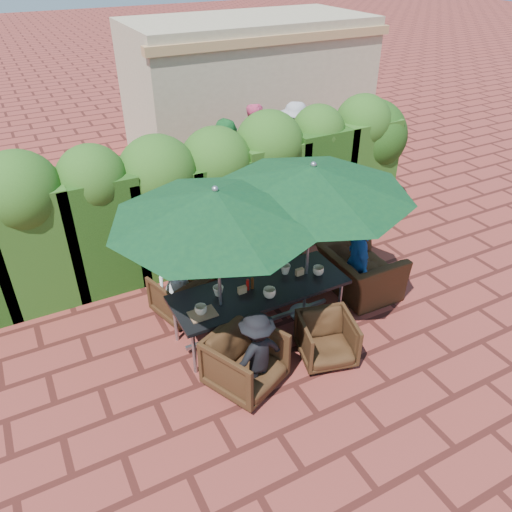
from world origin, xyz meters
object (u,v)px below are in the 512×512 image
dining_table (260,292)px  umbrella_left (216,205)px  chair_near_left (246,359)px  chair_far_mid (235,271)px  chair_end_right (361,265)px  chair_near_right (327,337)px  chair_far_right (277,262)px  umbrella_right (313,180)px  chair_far_left (181,293)px

dining_table → umbrella_left: 1.66m
umbrella_left → chair_near_left: size_ratio=3.07×
umbrella_left → chair_near_left: 1.94m
chair_near_left → dining_table: bearing=27.4°
chair_far_mid → chair_end_right: size_ratio=0.70×
chair_far_mid → chair_near_right: size_ratio=1.13×
chair_far_mid → chair_near_left: size_ratio=0.95×
dining_table → chair_near_right: (0.52, -0.92, -0.32)m
dining_table → chair_far_right: dining_table is taller
umbrella_right → chair_far_left: (-1.63, 0.89, -1.84)m
chair_far_right → chair_near_right: size_ratio=0.98×
chair_far_left → umbrella_right: bearing=135.4°
dining_table → chair_far_left: 1.28m
chair_far_mid → chair_far_right: chair_far_mid is taller
chair_far_mid → chair_near_right: bearing=84.4°
chair_far_right → chair_near_left: (-1.50, -1.80, 0.07)m
umbrella_left → chair_far_right: (1.48, 1.04, -1.86)m
dining_table → chair_end_right: bearing=2.7°
chair_far_right → umbrella_right: bearing=92.5°
chair_far_mid → chair_far_right: bearing=160.5°
umbrella_right → chair_near_left: umbrella_right is taller
chair_far_mid → chair_end_right: (1.76, -0.90, 0.10)m
chair_far_left → chair_far_mid: 0.95m
umbrella_right → chair_far_right: (0.08, 0.96, -1.86)m
dining_table → chair_far_mid: 1.03m
umbrella_left → chair_end_right: bearing=3.7°
umbrella_left → chair_end_right: size_ratio=2.27×
dining_table → chair_end_right: chair_end_right is taller
chair_far_left → chair_near_right: 2.28m
chair_far_right → chair_near_right: 1.92m
chair_far_left → chair_far_right: bearing=166.4°
umbrella_left → chair_far_left: size_ratio=3.51×
chair_far_mid → chair_near_left: chair_near_left is taller
chair_far_right → chair_far_mid: bearing=6.2°
dining_table → chair_near_right: dining_table is taller
chair_far_mid → chair_end_right: 1.98m
umbrella_left → chair_near_left: (-0.02, -0.76, -1.79)m
dining_table → umbrella_left: bearing=-173.5°
umbrella_right → chair_near_left: (-1.42, -0.84, -1.79)m
chair_near_right → chair_end_right: bearing=52.1°
dining_table → umbrella_right: (0.77, 0.01, 1.54)m
chair_far_mid → chair_far_left: bearing=-13.2°
chair_far_left → chair_near_left: (0.21, -1.73, 0.05)m
chair_near_left → chair_far_mid: bearing=43.2°
umbrella_left → chair_far_right: 2.59m
chair_near_right → chair_end_right: (1.33, 1.01, 0.14)m
chair_far_left → chair_near_right: chair_far_left is taller
chair_near_left → chair_end_right: size_ratio=0.74×
umbrella_left → chair_near_right: (1.15, -0.85, -1.85)m
umbrella_right → chair_end_right: umbrella_right is taller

